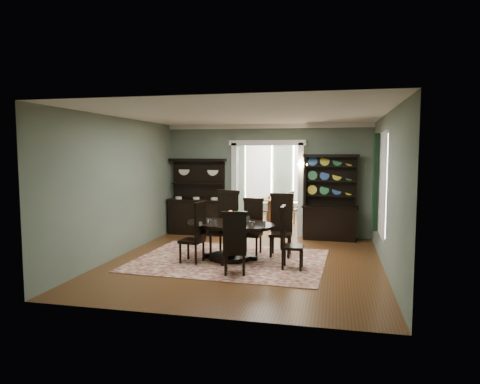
{
  "coord_description": "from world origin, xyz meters",
  "views": [
    {
      "loc": [
        1.79,
        -8.41,
        2.25
      ],
      "look_at": [
        -0.22,
        0.6,
        1.39
      ],
      "focal_mm": 32.0,
      "sensor_mm": 36.0,
      "label": 1
    }
  ],
  "objects_px": {
    "dining_table": "(230,234)",
    "sideboard": "(197,208)",
    "parlor_table": "(269,208)",
    "welsh_dresser": "(330,209)"
  },
  "relations": [
    {
      "from": "dining_table",
      "to": "sideboard",
      "type": "height_order",
      "value": "sideboard"
    },
    {
      "from": "sideboard",
      "to": "parlor_table",
      "type": "height_order",
      "value": "sideboard"
    },
    {
      "from": "parlor_table",
      "to": "sideboard",
      "type": "bearing_deg",
      "value": -133.1
    },
    {
      "from": "dining_table",
      "to": "parlor_table",
      "type": "relative_size",
      "value": 2.64
    },
    {
      "from": "parlor_table",
      "to": "welsh_dresser",
      "type": "bearing_deg",
      "value": -44.63
    },
    {
      "from": "welsh_dresser",
      "to": "sideboard",
      "type": "bearing_deg",
      "value": -176.87
    },
    {
      "from": "welsh_dresser",
      "to": "dining_table",
      "type": "bearing_deg",
      "value": -124.57
    },
    {
      "from": "sideboard",
      "to": "parlor_table",
      "type": "bearing_deg",
      "value": 47.06
    },
    {
      "from": "sideboard",
      "to": "welsh_dresser",
      "type": "relative_size",
      "value": 0.94
    },
    {
      "from": "sideboard",
      "to": "parlor_table",
      "type": "distance_m",
      "value": 2.54
    }
  ]
}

